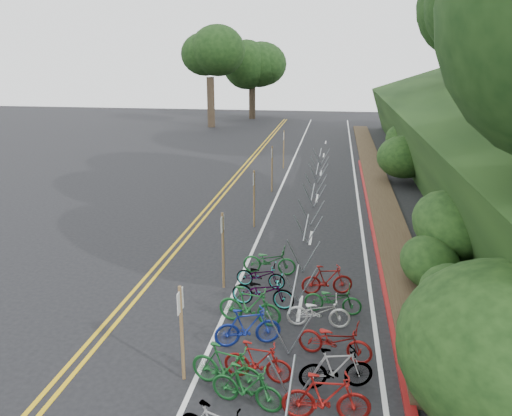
# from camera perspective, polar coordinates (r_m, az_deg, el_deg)

# --- Properties ---
(ground) EXTENTS (120.00, 120.00, 0.00)m
(ground) POSITION_cam_1_polar(r_m,az_deg,el_deg) (12.19, -12.06, -18.88)
(ground) COLOR black
(ground) RESTS_ON ground
(road_markings) EXTENTS (7.47, 80.00, 0.01)m
(road_markings) POSITION_cam_1_polar(r_m,az_deg,el_deg) (20.75, -0.53, -2.96)
(road_markings) COLOR gold
(road_markings) RESTS_ON ground
(red_curb) EXTENTS (0.25, 28.00, 0.10)m
(red_curb) POSITION_cam_1_polar(r_m,az_deg,el_deg) (22.35, 13.23, -1.83)
(red_curb) COLOR maroon
(red_curb) RESTS_ON ground
(embankment) EXTENTS (14.30, 48.14, 9.11)m
(embankment) POSITION_cam_1_polar(r_m,az_deg,el_deg) (29.94, 26.75, 6.48)
(embankment) COLOR black
(embankment) RESTS_ON ground
(bike_racks_rest) EXTENTS (1.14, 23.00, 1.17)m
(bike_racks_rest) POSITION_cam_1_polar(r_m,az_deg,el_deg) (23.02, 6.49, 1.16)
(bike_racks_rest) COLOR gray
(bike_racks_rest) RESTS_ON ground
(signpost_near) EXTENTS (0.08, 0.40, 2.32)m
(signpost_near) POSITION_cam_1_polar(r_m,az_deg,el_deg) (11.45, -8.51, -13.29)
(signpost_near) COLOR brown
(signpost_near) RESTS_ON ground
(signposts_rest) EXTENTS (0.08, 18.40, 2.50)m
(signposts_rest) POSITION_cam_1_polar(r_m,az_deg,el_deg) (24.05, 0.93, 3.37)
(signposts_rest) COLOR brown
(signposts_rest) RESTS_ON ground
(bike_front) EXTENTS (0.94, 1.84, 1.06)m
(bike_front) POSITION_cam_1_polar(r_m,az_deg,el_deg) (11.50, -3.35, -17.69)
(bike_front) COLOR #144C1E
(bike_front) RESTS_ON ground
(bike_valet) EXTENTS (3.27, 11.13, 1.09)m
(bike_valet) POSITION_cam_1_polar(r_m,az_deg,el_deg) (12.52, 3.22, -14.74)
(bike_valet) COLOR #9E9EA3
(bike_valet) RESTS_ON ground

